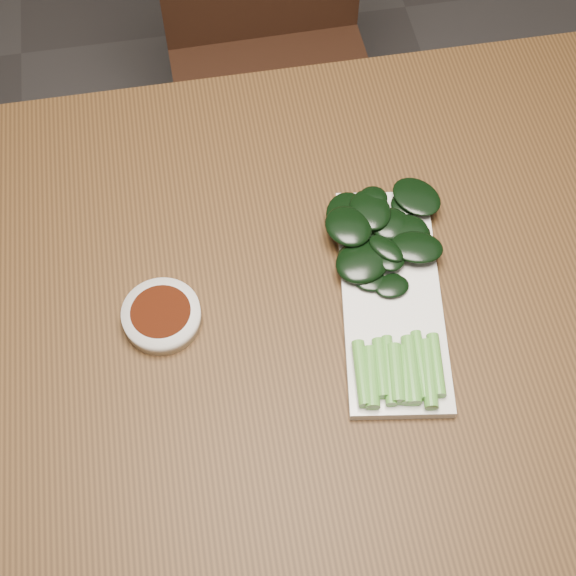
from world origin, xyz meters
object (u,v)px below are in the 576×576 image
(serving_plate, at_px, (391,298))
(gai_lan, at_px, (382,265))
(chair_far, at_px, (272,56))
(table, at_px, (306,330))
(sauce_bowl, at_px, (162,316))

(serving_plate, relative_size, gai_lan, 0.99)
(chair_far, distance_m, serving_plate, 0.76)
(chair_far, bearing_deg, gai_lan, -88.21)
(table, xyz_separation_m, gai_lan, (0.10, 0.02, 0.10))
(chair_far, distance_m, sauce_bowl, 0.78)
(chair_far, bearing_deg, sauce_bowl, -110.42)
(chair_far, xyz_separation_m, serving_plate, (0.04, -0.71, 0.27))
(table, height_order, serving_plate, serving_plate)
(table, bearing_deg, sauce_bowl, 178.01)
(serving_plate, bearing_deg, sauce_bowl, 176.10)
(serving_plate, height_order, gai_lan, gai_lan)
(chair_far, height_order, gai_lan, chair_far)
(sauce_bowl, relative_size, serving_plate, 0.29)
(sauce_bowl, bearing_deg, table, -1.99)
(sauce_bowl, bearing_deg, gai_lan, 3.64)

